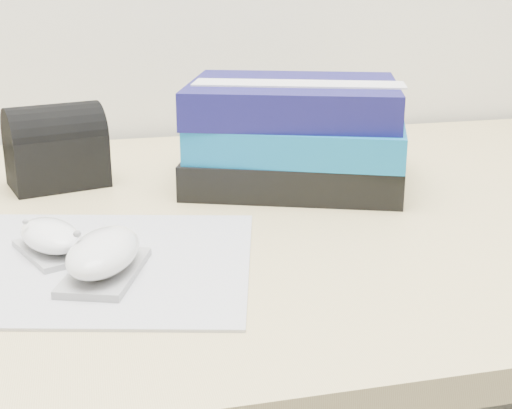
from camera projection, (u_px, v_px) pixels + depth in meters
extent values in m
cube|color=tan|center=(268.00, 217.00, 0.87)|extent=(1.60, 0.80, 0.03)
cube|color=tan|center=(216.00, 336.00, 1.33)|extent=(1.52, 0.03, 0.35)
cube|color=#95959D|center=(69.00, 262.00, 0.69)|extent=(0.41, 0.35, 0.00)
cube|color=#9E9EA1|center=(52.00, 251.00, 0.71)|extent=(0.08, 0.10, 0.01)
ellipsoid|color=white|center=(50.00, 235.00, 0.70)|extent=(0.08, 0.10, 0.03)
ellipsoid|color=gray|center=(25.00, 222.00, 0.69)|extent=(0.01, 0.01, 0.01)
cube|color=gray|center=(105.00, 272.00, 0.66)|extent=(0.09, 0.12, 0.01)
ellipsoid|color=silver|center=(104.00, 252.00, 0.65)|extent=(0.09, 0.12, 0.03)
ellipsoid|color=gray|center=(77.00, 234.00, 0.64)|extent=(0.01, 0.01, 0.01)
cube|color=black|center=(295.00, 166.00, 0.95)|extent=(0.33, 0.30, 0.04)
cube|color=#0E66A1|center=(300.00, 134.00, 0.94)|extent=(0.33, 0.30, 0.04)
cube|color=#13114F|center=(293.00, 100.00, 0.93)|extent=(0.32, 0.29, 0.05)
cube|color=silver|center=(298.00, 84.00, 0.90)|extent=(0.27, 0.14, 0.00)
cube|color=black|center=(57.00, 160.00, 0.93)|extent=(0.14, 0.11, 0.07)
cylinder|color=black|center=(55.00, 136.00, 0.92)|extent=(0.14, 0.11, 0.08)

